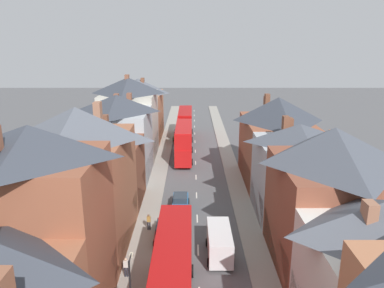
{
  "coord_description": "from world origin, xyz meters",
  "views": [
    {
      "loc": [
        -0.54,
        -11.28,
        18.09
      ],
      "look_at": [
        -0.59,
        44.8,
        2.17
      ],
      "focal_mm": 35.0,
      "sensor_mm": 36.0,
      "label": 1
    }
  ],
  "objects_px": {
    "double_decker_bus_lead": "(186,123)",
    "pedestrian_mid_right": "(149,221)",
    "pedestrian_mid_left": "(126,266)",
    "car_mid_black": "(165,231)",
    "car_near_blue": "(181,201)",
    "car_parked_left_a": "(179,135)",
    "double_decker_bus_far_approaching": "(184,141)",
    "double_decker_bus_mid_street": "(174,271)",
    "delivery_van": "(220,242)"
  },
  "relations": [
    {
      "from": "double_decker_bus_lead",
      "to": "pedestrian_mid_right",
      "type": "relative_size",
      "value": 6.71
    },
    {
      "from": "pedestrian_mid_left",
      "to": "car_mid_black",
      "type": "bearing_deg",
      "value": 66.69
    },
    {
      "from": "pedestrian_mid_left",
      "to": "pedestrian_mid_right",
      "type": "xyz_separation_m",
      "value": [
        0.94,
        7.44,
        0.0
      ]
    },
    {
      "from": "car_mid_black",
      "to": "pedestrian_mid_right",
      "type": "relative_size",
      "value": 2.74
    },
    {
      "from": "car_near_blue",
      "to": "car_parked_left_a",
      "type": "distance_m",
      "value": 29.32
    },
    {
      "from": "car_parked_left_a",
      "to": "pedestrian_mid_right",
      "type": "height_order",
      "value": "pedestrian_mid_right"
    },
    {
      "from": "car_parked_left_a",
      "to": "pedestrian_mid_left",
      "type": "xyz_separation_m",
      "value": [
        -2.57,
        -41.67,
        0.18
      ]
    },
    {
      "from": "double_decker_bus_lead",
      "to": "double_decker_bus_far_approaching",
      "type": "xyz_separation_m",
      "value": [
        0.0,
        -12.51,
        0.0
      ]
    },
    {
      "from": "double_decker_bus_far_approaching",
      "to": "pedestrian_mid_left",
      "type": "xyz_separation_m",
      "value": [
        -3.86,
        -29.94,
        -1.78
      ]
    },
    {
      "from": "double_decker_bus_lead",
      "to": "car_mid_black",
      "type": "distance_m",
      "value": 36.56
    },
    {
      "from": "double_decker_bus_mid_street",
      "to": "car_near_blue",
      "type": "bearing_deg",
      "value": 89.97
    },
    {
      "from": "car_near_blue",
      "to": "delivery_van",
      "type": "height_order",
      "value": "delivery_van"
    },
    {
      "from": "double_decker_bus_mid_street",
      "to": "pedestrian_mid_left",
      "type": "bearing_deg",
      "value": 140.7
    },
    {
      "from": "pedestrian_mid_left",
      "to": "pedestrian_mid_right",
      "type": "distance_m",
      "value": 7.5
    },
    {
      "from": "delivery_van",
      "to": "pedestrian_mid_left",
      "type": "relative_size",
      "value": 3.23
    },
    {
      "from": "double_decker_bus_far_approaching",
      "to": "pedestrian_mid_right",
      "type": "height_order",
      "value": "double_decker_bus_far_approaching"
    },
    {
      "from": "pedestrian_mid_right",
      "to": "delivery_van",
      "type": "bearing_deg",
      "value": -33.62
    },
    {
      "from": "double_decker_bus_mid_street",
      "to": "car_near_blue",
      "type": "height_order",
      "value": "double_decker_bus_mid_street"
    },
    {
      "from": "delivery_van",
      "to": "pedestrian_mid_left",
      "type": "xyz_separation_m",
      "value": [
        -7.47,
        -3.1,
        -0.3
      ]
    },
    {
      "from": "double_decker_bus_far_approaching",
      "to": "car_near_blue",
      "type": "bearing_deg",
      "value": -89.97
    },
    {
      "from": "car_mid_black",
      "to": "car_parked_left_a",
      "type": "bearing_deg",
      "value": 90.0
    },
    {
      "from": "car_near_blue",
      "to": "car_parked_left_a",
      "type": "bearing_deg",
      "value": 92.54
    },
    {
      "from": "double_decker_bus_far_approaching",
      "to": "pedestrian_mid_left",
      "type": "relative_size",
      "value": 6.71
    },
    {
      "from": "double_decker_bus_lead",
      "to": "double_decker_bus_mid_street",
      "type": "distance_m",
      "value": 45.61
    },
    {
      "from": "double_decker_bus_mid_street",
      "to": "car_parked_left_a",
      "type": "relative_size",
      "value": 2.74
    },
    {
      "from": "double_decker_bus_mid_street",
      "to": "car_mid_black",
      "type": "distance_m",
      "value": 9.44
    },
    {
      "from": "double_decker_bus_mid_street",
      "to": "double_decker_bus_far_approaching",
      "type": "relative_size",
      "value": 1.0
    },
    {
      "from": "double_decker_bus_far_approaching",
      "to": "car_parked_left_a",
      "type": "distance_m",
      "value": 11.96
    },
    {
      "from": "car_near_blue",
      "to": "car_parked_left_a",
      "type": "xyz_separation_m",
      "value": [
        -1.3,
        29.29,
        0.01
      ]
    },
    {
      "from": "car_parked_left_a",
      "to": "pedestrian_mid_right",
      "type": "xyz_separation_m",
      "value": [
        -1.63,
        -34.22,
        0.18
      ]
    },
    {
      "from": "double_decker_bus_lead",
      "to": "double_decker_bus_far_approaching",
      "type": "bearing_deg",
      "value": -90.0
    },
    {
      "from": "double_decker_bus_far_approaching",
      "to": "delivery_van",
      "type": "distance_m",
      "value": 27.12
    },
    {
      "from": "car_near_blue",
      "to": "delivery_van",
      "type": "xyz_separation_m",
      "value": [
        3.6,
        -9.27,
        0.5
      ]
    },
    {
      "from": "car_near_blue",
      "to": "car_parked_left_a",
      "type": "relative_size",
      "value": 1.02
    },
    {
      "from": "double_decker_bus_mid_street",
      "to": "pedestrian_mid_left",
      "type": "height_order",
      "value": "double_decker_bus_mid_street"
    },
    {
      "from": "double_decker_bus_far_approaching",
      "to": "pedestrian_mid_right",
      "type": "xyz_separation_m",
      "value": [
        -2.92,
        -22.5,
        -1.78
      ]
    },
    {
      "from": "double_decker_bus_far_approaching",
      "to": "car_near_blue",
      "type": "height_order",
      "value": "double_decker_bus_far_approaching"
    },
    {
      "from": "double_decker_bus_lead",
      "to": "pedestrian_mid_right",
      "type": "height_order",
      "value": "double_decker_bus_lead"
    },
    {
      "from": "pedestrian_mid_right",
      "to": "double_decker_bus_lead",
      "type": "bearing_deg",
      "value": 85.23
    },
    {
      "from": "double_decker_bus_lead",
      "to": "pedestrian_mid_right",
      "type": "bearing_deg",
      "value": -94.77
    },
    {
      "from": "car_near_blue",
      "to": "car_mid_black",
      "type": "relative_size",
      "value": 0.91
    },
    {
      "from": "pedestrian_mid_right",
      "to": "double_decker_bus_mid_street",
      "type": "bearing_deg",
      "value": -74.61
    },
    {
      "from": "double_decker_bus_mid_street",
      "to": "car_near_blue",
      "type": "distance_m",
      "value": 15.67
    },
    {
      "from": "car_near_blue",
      "to": "pedestrian_mid_right",
      "type": "distance_m",
      "value": 5.74
    },
    {
      "from": "car_mid_black",
      "to": "delivery_van",
      "type": "bearing_deg",
      "value": -30.33
    },
    {
      "from": "double_decker_bus_lead",
      "to": "pedestrian_mid_left",
      "type": "relative_size",
      "value": 6.71
    },
    {
      "from": "pedestrian_mid_left",
      "to": "double_decker_bus_far_approaching",
      "type": "bearing_deg",
      "value": 82.65
    },
    {
      "from": "double_decker_bus_lead",
      "to": "pedestrian_mid_right",
      "type": "distance_m",
      "value": 35.17
    },
    {
      "from": "car_parked_left_a",
      "to": "pedestrian_mid_right",
      "type": "distance_m",
      "value": 34.26
    },
    {
      "from": "double_decker_bus_lead",
      "to": "delivery_van",
      "type": "bearing_deg",
      "value": -84.76
    }
  ]
}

